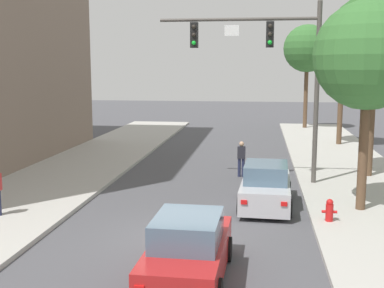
# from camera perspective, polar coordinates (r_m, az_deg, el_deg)

# --- Properties ---
(ground_plane) EXTENTS (120.00, 120.00, 0.00)m
(ground_plane) POSITION_cam_1_polar(r_m,az_deg,el_deg) (15.02, -1.49, -10.67)
(ground_plane) COLOR #4C4C51
(traffic_signal_mast) EXTENTS (6.66, 0.38, 7.50)m
(traffic_signal_mast) POSITION_cam_1_polar(r_m,az_deg,el_deg) (21.27, 9.05, 9.59)
(traffic_signal_mast) COLOR #514C47
(traffic_signal_mast) RESTS_ON sidewalk_right
(car_lead_silver) EXTENTS (1.96, 4.30, 1.60)m
(car_lead_silver) POSITION_cam_1_polar(r_m,az_deg,el_deg) (18.31, 8.40, -4.84)
(car_lead_silver) COLOR #B7B7BC
(car_lead_silver) RESTS_ON ground
(car_following_red) EXTENTS (1.89, 4.27, 1.60)m
(car_following_red) POSITION_cam_1_polar(r_m,az_deg,el_deg) (12.01, -0.43, -12.08)
(car_following_red) COLOR #B21E1E
(car_following_red) RESTS_ON ground
(pedestrian_crossing_road) EXTENTS (0.36, 0.22, 1.64)m
(pedestrian_crossing_road) POSITION_cam_1_polar(r_m,az_deg,el_deg) (23.04, 5.65, -1.50)
(pedestrian_crossing_road) COLOR #232847
(pedestrian_crossing_road) RESTS_ON ground
(fire_hydrant) EXTENTS (0.48, 0.24, 0.72)m
(fire_hydrant) POSITION_cam_1_polar(r_m,az_deg,el_deg) (16.58, 15.39, -7.27)
(fire_hydrant) COLOR red
(fire_hydrant) RESTS_ON sidewalk_right
(street_tree_nearest) EXTENTS (3.62, 3.62, 7.04)m
(street_tree_nearest) POSITION_cam_1_polar(r_m,az_deg,el_deg) (17.70, 19.43, 9.42)
(street_tree_nearest) COLOR brown
(street_tree_nearest) RESTS_ON sidewalk_right
(street_tree_second) EXTENTS (4.30, 4.30, 8.06)m
(street_tree_second) POSITION_cam_1_polar(r_m,az_deg,el_deg) (23.56, 20.15, 10.76)
(street_tree_second) COLOR brown
(street_tree_second) RESTS_ON sidewalk_right
(street_tree_third) EXTENTS (3.47, 3.47, 7.55)m
(street_tree_third) POSITION_cam_1_polar(r_m,az_deg,el_deg) (32.90, 16.80, 10.00)
(street_tree_third) COLOR brown
(street_tree_third) RESTS_ON sidewalk_right
(street_tree_farthest) EXTENTS (3.76, 3.76, 8.20)m
(street_tree_farthest) POSITION_cam_1_polar(r_m,az_deg,el_deg) (41.39, 13.00, 10.52)
(street_tree_farthest) COLOR brown
(street_tree_farthest) RESTS_ON sidewalk_right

